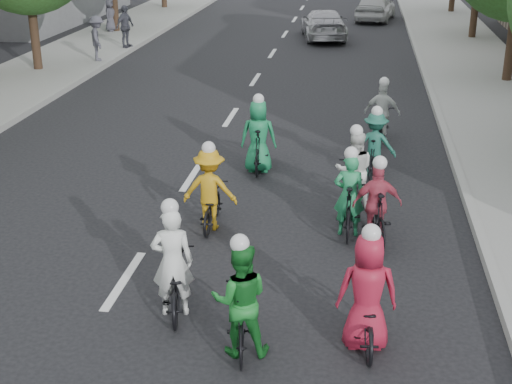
% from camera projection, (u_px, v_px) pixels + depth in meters
% --- Properties ---
extents(ground, '(120.00, 120.00, 0.00)m').
position_uv_depth(ground, '(124.00, 280.00, 11.80)').
color(ground, black).
rests_on(ground, ground).
extents(curb_left, '(0.18, 80.00, 0.18)m').
position_uv_depth(curb_left, '(36.00, 107.00, 21.76)').
color(curb_left, '#999993').
rests_on(curb_left, ground).
extents(sidewalk_right, '(4.00, 80.00, 0.15)m').
position_uv_depth(sidewalk_right, '(512.00, 126.00, 19.89)').
color(sidewalk_right, gray).
rests_on(sidewalk_right, ground).
extents(curb_right, '(0.18, 80.00, 0.18)m').
position_uv_depth(curb_right, '(441.00, 123.00, 20.15)').
color(curb_right, '#999993').
rests_on(curb_right, ground).
extents(cyclist_0, '(0.90, 1.74, 1.87)m').
position_uv_depth(cyclist_0, '(174.00, 276.00, 10.70)').
color(cyclist_0, black).
rests_on(cyclist_0, ground).
extents(cyclist_1, '(0.88, 1.63, 1.79)m').
position_uv_depth(cyclist_1, '(241.00, 307.00, 9.70)').
color(cyclist_1, black).
rests_on(cyclist_1, ground).
extents(cyclist_2, '(1.04, 1.54, 1.75)m').
position_uv_depth(cyclist_2, '(210.00, 196.00, 13.52)').
color(cyclist_2, black).
rests_on(cyclist_2, ground).
extents(cyclist_3, '(0.95, 1.79, 1.68)m').
position_uv_depth(cyclist_3, '(377.00, 210.00, 12.96)').
color(cyclist_3, black).
rests_on(cyclist_3, ground).
extents(cyclist_4, '(0.89, 1.66, 1.88)m').
position_uv_depth(cyclist_4, '(367.00, 303.00, 9.83)').
color(cyclist_4, black).
rests_on(cyclist_4, ground).
extents(cyclist_5, '(0.58, 1.70, 1.73)m').
position_uv_depth(cyclist_5, '(349.00, 203.00, 13.31)').
color(cyclist_5, black).
rests_on(cyclist_5, ground).
extents(cyclist_6, '(0.84, 1.69, 1.76)m').
position_uv_depth(cyclist_6, '(354.00, 178.00, 14.51)').
color(cyclist_6, black).
rests_on(cyclist_6, ground).
extents(cyclist_7, '(1.04, 1.57, 1.64)m').
position_uv_depth(cyclist_7, '(375.00, 149.00, 16.24)').
color(cyclist_7, black).
rests_on(cyclist_7, ground).
extents(cyclist_8, '(0.97, 1.62, 1.73)m').
position_uv_depth(cyclist_8, '(382.00, 120.00, 18.60)').
color(cyclist_8, black).
rests_on(cyclist_8, ground).
extents(cyclist_9, '(0.86, 1.79, 1.85)m').
position_uv_depth(cyclist_9, '(259.00, 142.00, 16.50)').
color(cyclist_9, black).
rests_on(cyclist_9, ground).
extents(follow_car_lead, '(2.62, 4.90, 1.35)m').
position_uv_depth(follow_car_lead, '(323.00, 24.00, 33.31)').
color(follow_car_lead, '#A9A9AE').
rests_on(follow_car_lead, ground).
extents(follow_car_trail, '(2.45, 4.65, 1.51)m').
position_uv_depth(follow_car_trail, '(375.00, 6.00, 38.78)').
color(follow_car_trail, silver).
rests_on(follow_car_trail, ground).
extents(spectator_0, '(1.05, 1.28, 1.73)m').
position_uv_depth(spectator_0, '(97.00, 38.00, 27.75)').
color(spectator_0, '#4E4D59').
rests_on(spectator_0, sidewalk_left).
extents(spectator_1, '(0.79, 1.13, 1.78)m').
position_uv_depth(spectator_1, '(125.00, 27.00, 30.34)').
color(spectator_1, '#494B56').
rests_on(spectator_1, sidewalk_left).
extents(spectator_2, '(0.62, 0.83, 1.54)m').
position_uv_depth(spectator_2, '(110.00, 15.00, 34.45)').
color(spectator_2, '#44434E').
rests_on(spectator_2, sidewalk_left).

